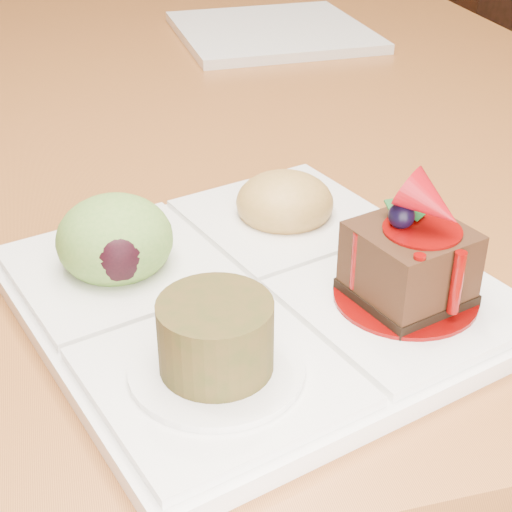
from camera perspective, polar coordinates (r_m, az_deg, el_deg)
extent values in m
plane|color=brown|center=(1.52, -7.65, -12.01)|extent=(6.00, 6.00, 0.00)
cube|color=#A3612A|center=(1.16, -10.21, 15.63)|extent=(1.00, 1.80, 0.04)
cylinder|color=#A3612A|center=(2.13, 0.33, 12.54)|extent=(0.06, 0.06, 0.71)
cube|color=#321910|center=(1.58, 14.85, 8.60)|extent=(0.49, 0.49, 0.04)
cylinder|color=#321910|center=(1.47, 12.42, -3.46)|extent=(0.04, 0.04, 0.43)
cylinder|color=#321910|center=(1.91, 14.85, 4.73)|extent=(0.04, 0.04, 0.43)
cylinder|color=#321910|center=(1.72, 5.39, 2.64)|extent=(0.04, 0.04, 0.43)
cube|color=white|center=(0.48, 0.00, -2.97)|extent=(0.33, 0.33, 0.01)
cube|color=white|center=(0.47, 10.75, -3.36)|extent=(0.15, 0.15, 0.01)
cube|color=white|center=(0.41, -2.85, -8.75)|extent=(0.15, 0.15, 0.01)
cube|color=white|center=(0.50, -10.02, -0.79)|extent=(0.15, 0.15, 0.01)
cube|color=white|center=(0.55, 2.08, 2.85)|extent=(0.15, 0.15, 0.01)
cylinder|color=#620403|center=(0.47, 10.80, -2.93)|extent=(0.08, 0.08, 0.00)
cube|color=black|center=(0.46, 10.84, -2.64)|extent=(0.08, 0.08, 0.01)
cube|color=#321C0D|center=(0.45, 11.12, -0.20)|extent=(0.07, 0.07, 0.04)
cylinder|color=#620403|center=(0.44, 11.37, 1.99)|extent=(0.04, 0.04, 0.00)
sphere|color=black|center=(0.44, 10.53, 2.92)|extent=(0.02, 0.02, 0.02)
cone|color=#990911|center=(0.43, 12.66, 3.72)|extent=(0.05, 0.05, 0.04)
cube|color=#134E1C|center=(0.45, 11.15, 3.34)|extent=(0.02, 0.02, 0.01)
cube|color=#134E1C|center=(0.45, 10.23, 3.36)|extent=(0.01, 0.02, 0.01)
cylinder|color=#620403|center=(0.43, 11.54, -2.36)|extent=(0.01, 0.01, 0.04)
cylinder|color=#620403|center=(0.44, 14.39, -1.89)|extent=(0.01, 0.01, 0.04)
cylinder|color=#620403|center=(0.45, 7.35, -0.32)|extent=(0.01, 0.01, 0.04)
cylinder|color=white|center=(0.40, -2.87, -8.20)|extent=(0.09, 0.09, 0.00)
cylinder|color=#4B3215|center=(0.39, -2.95, -5.80)|extent=(0.06, 0.06, 0.04)
cylinder|color=#411F0E|center=(0.38, -3.00, -4.23)|extent=(0.05, 0.05, 0.00)
ellipsoid|color=olive|center=(0.49, -10.23, 1.20)|extent=(0.07, 0.07, 0.05)
ellipsoid|color=black|center=(0.47, -9.93, -0.09)|extent=(0.04, 0.03, 0.03)
ellipsoid|color=#B38140|center=(0.55, 2.10, 3.91)|extent=(0.07, 0.07, 0.04)
cube|color=#D8520F|center=(0.55, 3.20, 4.44)|extent=(0.02, 0.02, 0.02)
cube|color=#517719|center=(0.56, 1.24, 4.83)|extent=(0.02, 0.02, 0.02)
cube|color=#D8520F|center=(0.54, 0.58, 3.95)|extent=(0.02, 0.02, 0.01)
cube|color=#517719|center=(0.53, 2.84, 3.95)|extent=(0.02, 0.02, 0.02)
cube|color=white|center=(1.05, 1.19, 15.99)|extent=(0.24, 0.24, 0.01)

